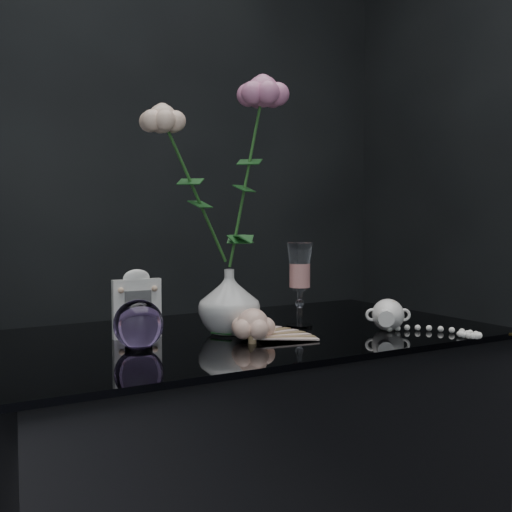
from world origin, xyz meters
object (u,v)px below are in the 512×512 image
loose_rose (253,325)px  paperweight (138,324)px  pearl_jar (388,313)px  wine_glass (300,285)px  picture_frame (137,304)px  vase (229,302)px

loose_rose → paperweight: bearing=-168.8°
loose_rose → pearl_jar: (0.30, -0.04, 0.00)m
pearl_jar → loose_rose: bearing=-154.8°
wine_glass → paperweight: size_ratio=1.99×
picture_frame → wine_glass: bearing=-6.1°
paperweight → wine_glass: bearing=5.9°
picture_frame → paperweight: bearing=-105.8°
pearl_jar → paperweight: bearing=-156.3°
vase → loose_rose: 0.10m
paperweight → picture_frame: bearing=69.4°
picture_frame → paperweight: size_ratio=1.49×
picture_frame → loose_rose: size_ratio=0.73×
vase → picture_frame: bearing=163.1°
picture_frame → pearl_jar: (0.48, -0.19, -0.03)m
wine_glass → pearl_jar: size_ratio=0.75×
pearl_jar → picture_frame: bearing=-168.6°
wine_glass → picture_frame: size_ratio=1.34×
wine_glass → loose_rose: size_ratio=0.97×
vase → picture_frame: (-0.18, 0.05, 0.00)m
pearl_jar → vase: bearing=-171.1°
wine_glass → picture_frame: (-0.34, 0.07, -0.02)m
wine_glass → pearl_jar: wine_glass is taller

